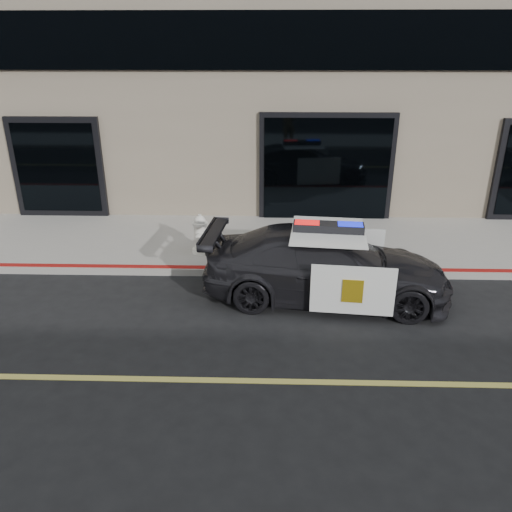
{
  "coord_description": "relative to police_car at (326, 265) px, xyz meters",
  "views": [
    {
      "loc": [
        -2.45,
        -5.81,
        4.38
      ],
      "look_at": [
        -2.68,
        2.2,
        1.0
      ],
      "focal_mm": 35.0,
      "sensor_mm": 36.0,
      "label": 1
    }
  ],
  "objects": [
    {
      "name": "police_car",
      "position": [
        0.0,
        0.0,
        0.0
      ],
      "size": [
        2.73,
        4.87,
        1.48
      ],
      "color": "black",
      "rests_on": "ground"
    },
    {
      "name": "ground",
      "position": [
        1.39,
        -2.61,
        -0.66
      ],
      "size": [
        120.0,
        120.0,
        0.0
      ],
      "primitive_type": "plane",
      "color": "black",
      "rests_on": "ground"
    },
    {
      "name": "fire_hydrant",
      "position": [
        -2.57,
        1.78,
        -0.1
      ],
      "size": [
        0.4,
        0.55,
        0.87
      ],
      "color": "silver",
      "rests_on": "sidewalk_n"
    },
    {
      "name": "sidewalk_n",
      "position": [
        1.39,
        2.64,
        -0.59
      ],
      "size": [
        60.0,
        3.5,
        0.15
      ],
      "primitive_type": "cube",
      "color": "gray",
      "rests_on": "ground"
    }
  ]
}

